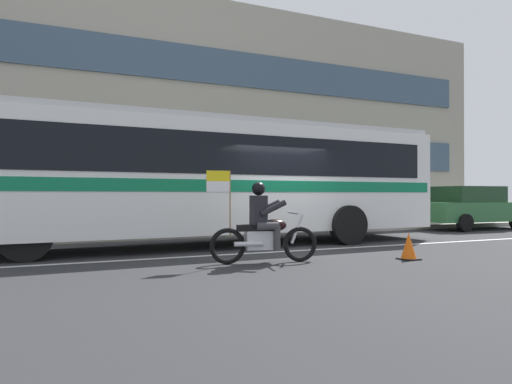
{
  "coord_description": "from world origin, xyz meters",
  "views": [
    {
      "loc": [
        -5.05,
        -9.93,
        1.32
      ],
      "look_at": [
        -0.93,
        -0.44,
        1.38
      ],
      "focal_mm": 31.56,
      "sensor_mm": 36.0,
      "label": 1
    }
  ],
  "objects_px": {
    "transit_bus": "(205,173)",
    "fire_hydrant": "(357,216)",
    "parked_sedan_curbside": "(472,207)",
    "traffic_cone": "(409,247)",
    "motorcycle_with_rider": "(263,229)"
  },
  "relations": [
    {
      "from": "transit_bus",
      "to": "motorcycle_with_rider",
      "type": "relative_size",
      "value": 6.04
    },
    {
      "from": "transit_bus",
      "to": "motorcycle_with_rider",
      "type": "distance_m",
      "value": 3.44
    },
    {
      "from": "parked_sedan_curbside",
      "to": "traffic_cone",
      "type": "xyz_separation_m",
      "value": [
        -7.97,
        -5.37,
        -0.59
      ]
    },
    {
      "from": "motorcycle_with_rider",
      "to": "parked_sedan_curbside",
      "type": "height_order",
      "value": "motorcycle_with_rider"
    },
    {
      "from": "motorcycle_with_rider",
      "to": "transit_bus",
      "type": "bearing_deg",
      "value": 93.23
    },
    {
      "from": "fire_hydrant",
      "to": "traffic_cone",
      "type": "distance_m",
      "value": 7.59
    },
    {
      "from": "fire_hydrant",
      "to": "traffic_cone",
      "type": "bearing_deg",
      "value": -118.53
    },
    {
      "from": "parked_sedan_curbside",
      "to": "fire_hydrant",
      "type": "bearing_deg",
      "value": 163.36
    },
    {
      "from": "transit_bus",
      "to": "parked_sedan_curbside",
      "type": "relative_size",
      "value": 2.97
    },
    {
      "from": "parked_sedan_curbside",
      "to": "transit_bus",
      "type": "bearing_deg",
      "value": -172.85
    },
    {
      "from": "fire_hydrant",
      "to": "parked_sedan_curbside",
      "type": "bearing_deg",
      "value": -16.64
    },
    {
      "from": "transit_bus",
      "to": "fire_hydrant",
      "type": "bearing_deg",
      "value": 21.82
    },
    {
      "from": "transit_bus",
      "to": "traffic_cone",
      "type": "xyz_separation_m",
      "value": [
        3.08,
        -3.98,
        -1.63
      ]
    },
    {
      "from": "motorcycle_with_rider",
      "to": "traffic_cone",
      "type": "height_order",
      "value": "motorcycle_with_rider"
    },
    {
      "from": "transit_bus",
      "to": "fire_hydrant",
      "type": "xyz_separation_m",
      "value": [
        6.71,
        2.68,
        -1.37
      ]
    }
  ]
}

